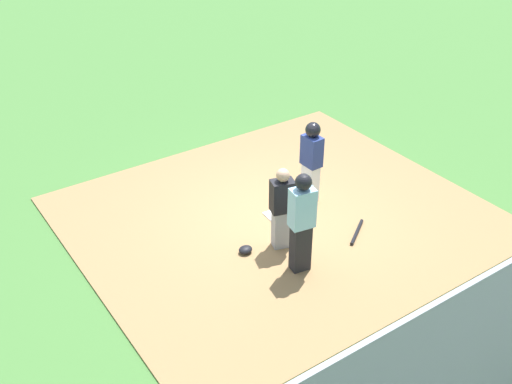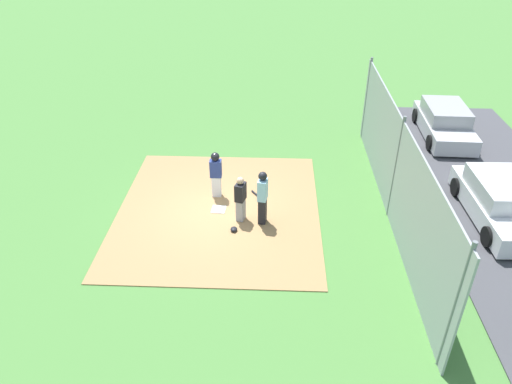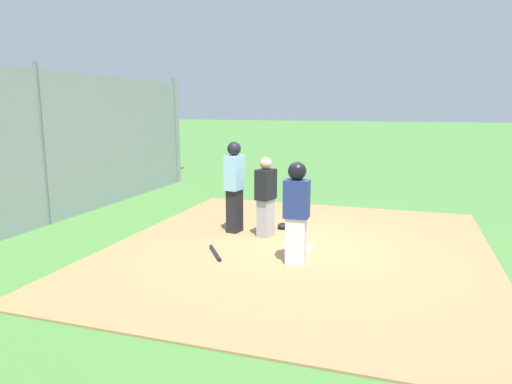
{
  "view_description": "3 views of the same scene",
  "coord_description": "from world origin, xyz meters",
  "px_view_note": "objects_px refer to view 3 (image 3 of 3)",
  "views": [
    {
      "loc": [
        -5.67,
        -7.55,
        6.39
      ],
      "look_at": [
        -0.69,
        -0.27,
        0.93
      ],
      "focal_mm": 43.17,
      "sensor_mm": 36.0,
      "label": 1
    },
    {
      "loc": [
        -12.66,
        -1.75,
        8.66
      ],
      "look_at": [
        -0.4,
        -1.22,
        0.98
      ],
      "focal_mm": 33.53,
      "sensor_mm": 36.0,
      "label": 2
    },
    {
      "loc": [
        7.56,
        1.69,
        2.47
      ],
      "look_at": [
        -0.1,
        -0.82,
        0.95
      ],
      "focal_mm": 32.19,
      "sensor_mm": 36.0,
      "label": 3
    }
  ],
  "objects_px": {
    "catcher": "(266,196)",
    "runner": "(297,207)",
    "baseball_bat": "(215,253)",
    "home_plate": "(299,247)",
    "parked_car_green": "(87,158)",
    "umpire": "(234,185)",
    "catcher_mask": "(283,226)"
  },
  "relations": [
    {
      "from": "runner",
      "to": "baseball_bat",
      "type": "xyz_separation_m",
      "value": [
        -0.03,
        -1.38,
        -0.88
      ]
    },
    {
      "from": "baseball_bat",
      "to": "parked_car_green",
      "type": "height_order",
      "value": "parked_car_green"
    },
    {
      "from": "baseball_bat",
      "to": "catcher_mask",
      "type": "distance_m",
      "value": 2.04
    },
    {
      "from": "baseball_bat",
      "to": "parked_car_green",
      "type": "distance_m",
      "value": 10.75
    },
    {
      "from": "home_plate",
      "to": "umpire",
      "type": "bearing_deg",
      "value": -113.46
    },
    {
      "from": "baseball_bat",
      "to": "parked_car_green",
      "type": "bearing_deg",
      "value": -165.55
    },
    {
      "from": "parked_car_green",
      "to": "baseball_bat",
      "type": "bearing_deg",
      "value": -127.43
    },
    {
      "from": "home_plate",
      "to": "parked_car_green",
      "type": "bearing_deg",
      "value": -124.1
    },
    {
      "from": "catcher",
      "to": "runner",
      "type": "bearing_deg",
      "value": -39.25
    },
    {
      "from": "baseball_bat",
      "to": "catcher_mask",
      "type": "relative_size",
      "value": 3.21
    },
    {
      "from": "runner",
      "to": "catcher",
      "type": "bearing_deg",
      "value": 32.74
    },
    {
      "from": "baseball_bat",
      "to": "catcher_mask",
      "type": "height_order",
      "value": "catcher_mask"
    },
    {
      "from": "runner",
      "to": "parked_car_green",
      "type": "bearing_deg",
      "value": 51.74
    },
    {
      "from": "home_plate",
      "to": "baseball_bat",
      "type": "bearing_deg",
      "value": -56.64
    },
    {
      "from": "home_plate",
      "to": "catcher_mask",
      "type": "relative_size",
      "value": 1.83
    },
    {
      "from": "runner",
      "to": "baseball_bat",
      "type": "relative_size",
      "value": 2.09
    },
    {
      "from": "umpire",
      "to": "baseball_bat",
      "type": "xyz_separation_m",
      "value": [
        1.43,
        0.19,
        -0.9
      ]
    },
    {
      "from": "home_plate",
      "to": "runner",
      "type": "xyz_separation_m",
      "value": [
        0.84,
        0.14,
        0.9
      ]
    },
    {
      "from": "home_plate",
      "to": "runner",
      "type": "height_order",
      "value": "runner"
    },
    {
      "from": "catcher",
      "to": "catcher_mask",
      "type": "distance_m",
      "value": 0.96
    },
    {
      "from": "home_plate",
      "to": "runner",
      "type": "relative_size",
      "value": 0.27
    },
    {
      "from": "home_plate",
      "to": "parked_car_green",
      "type": "xyz_separation_m",
      "value": [
        -6.29,
        -9.29,
        0.57
      ]
    },
    {
      "from": "umpire",
      "to": "runner",
      "type": "bearing_deg",
      "value": -33.18
    },
    {
      "from": "baseball_bat",
      "to": "catcher_mask",
      "type": "bearing_deg",
      "value": 127.28
    },
    {
      "from": "catcher",
      "to": "catcher_mask",
      "type": "relative_size",
      "value": 6.28
    },
    {
      "from": "umpire",
      "to": "parked_car_green",
      "type": "height_order",
      "value": "umpire"
    },
    {
      "from": "runner",
      "to": "parked_car_green",
      "type": "xyz_separation_m",
      "value": [
        -7.13,
        -9.43,
        -0.33
      ]
    },
    {
      "from": "baseball_bat",
      "to": "catcher",
      "type": "bearing_deg",
      "value": 125.8
    },
    {
      "from": "home_plate",
      "to": "baseball_bat",
      "type": "distance_m",
      "value": 1.48
    },
    {
      "from": "umpire",
      "to": "parked_car_green",
      "type": "bearing_deg",
      "value": 153.9
    },
    {
      "from": "baseball_bat",
      "to": "parked_car_green",
      "type": "relative_size",
      "value": 0.18
    },
    {
      "from": "runner",
      "to": "catcher_mask",
      "type": "height_order",
      "value": "runner"
    }
  ]
}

